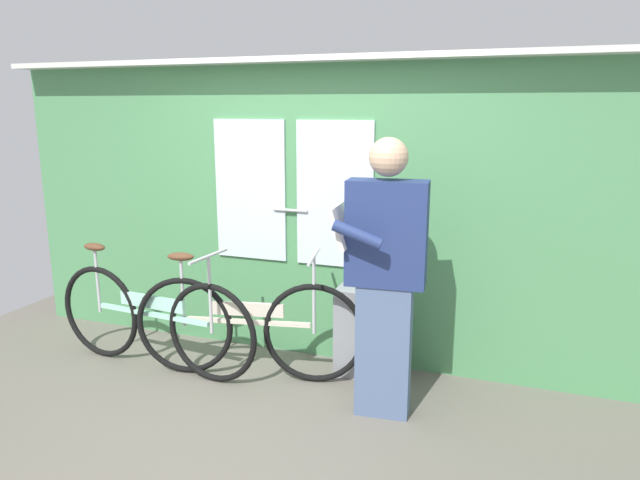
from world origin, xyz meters
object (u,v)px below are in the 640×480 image
at_px(bicycle_near_door, 247,327).
at_px(bicycle_leaning_behind, 152,319).
at_px(passenger_reading_newspaper, 384,273).
at_px(trash_bin_by_wall, 362,331).

bearing_deg(bicycle_near_door, bicycle_leaning_behind, 176.61).
height_order(bicycle_near_door, bicycle_leaning_behind, same).
distance_m(passenger_reading_newspaper, trash_bin_by_wall, 0.85).
xyz_separation_m(bicycle_near_door, trash_bin_by_wall, (0.78, 0.36, -0.06)).
relative_size(bicycle_leaning_behind, passenger_reading_newspaper, 1.01).
bearing_deg(passenger_reading_newspaper, bicycle_leaning_behind, -7.01).
distance_m(bicycle_near_door, passenger_reading_newspaper, 1.20).
bearing_deg(bicycle_near_door, passenger_reading_newspaper, -19.83).
bearing_deg(bicycle_leaning_behind, passenger_reading_newspaper, 2.69).
relative_size(bicycle_near_door, passenger_reading_newspaper, 0.95).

